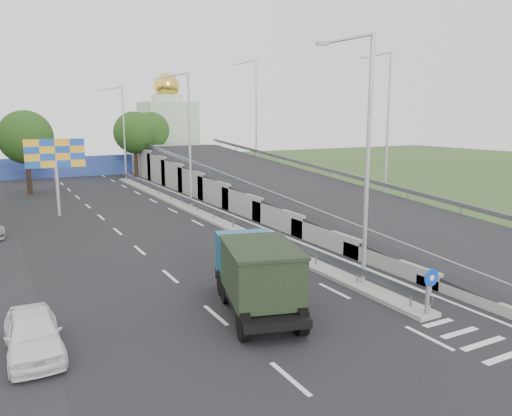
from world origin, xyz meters
TOP-DOWN VIEW (x-y plane):
  - ground at (0.00, 0.00)m, footprint 160.00×160.00m
  - road_surface at (-3.00, 20.00)m, footprint 26.00×90.00m
  - median at (0.00, 24.00)m, footprint 1.00×44.00m
  - overpass_ramp at (7.50, 24.00)m, footprint 10.00×50.00m
  - median_guardrail at (0.00, 24.00)m, footprint 0.09×44.00m
  - sign_bollard at (0.00, 2.17)m, footprint 0.64×0.23m
  - lamp_post_near at (0.11, 6.00)m, footprint 2.74×0.18m
  - lamp_post_mid at (0.11, 26.00)m, footprint 2.74×0.18m
  - lamp_post_far at (0.11, 46.00)m, footprint 2.74×0.18m
  - blue_wall at (-4.00, 52.00)m, footprint 30.00×0.50m
  - church at (10.00, 60.00)m, footprint 7.00×7.00m
  - billboard at (-9.00, 28.00)m, footprint 4.00×0.24m
  - tree_left_mid at (-10.00, 40.00)m, footprint 4.80×4.80m
  - tree_median_far at (2.00, 48.00)m, footprint 4.80×4.80m
  - tree_ramp_far at (6.00, 55.00)m, footprint 4.80×4.80m
  - dump_truck at (-4.95, 5.79)m, footprint 3.74×6.45m
  - parked_car_a at (-12.50, 5.91)m, footprint 1.60×3.91m

SIDE VIEW (x-z plane):
  - ground at x=0.00m, z-range 0.00..0.00m
  - road_surface at x=-3.00m, z-range -0.02..0.02m
  - median at x=0.00m, z-range 0.00..0.20m
  - parked_car_a at x=-12.50m, z-range 0.00..1.33m
  - median_guardrail at x=0.00m, z-range 0.39..1.10m
  - sign_bollard at x=0.00m, z-range 0.20..1.87m
  - blue_wall at x=-4.00m, z-range 0.00..2.40m
  - dump_truck at x=-4.95m, z-range 0.14..2.83m
  - overpass_ramp at x=7.50m, z-range 0.00..3.50m
  - billboard at x=-9.00m, z-range 1.44..6.94m
  - tree_left_mid at x=-10.00m, z-range 1.38..8.98m
  - tree_median_far at x=2.00m, z-range 1.38..8.98m
  - tree_ramp_far at x=6.00m, z-range 1.38..8.98m
  - church at x=10.00m, z-range -1.59..12.21m
  - lamp_post_near at x=0.11m, z-range 0.77..10.85m
  - lamp_post_mid at x=0.11m, z-range 0.77..10.85m
  - lamp_post_far at x=0.11m, z-range 0.77..10.85m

